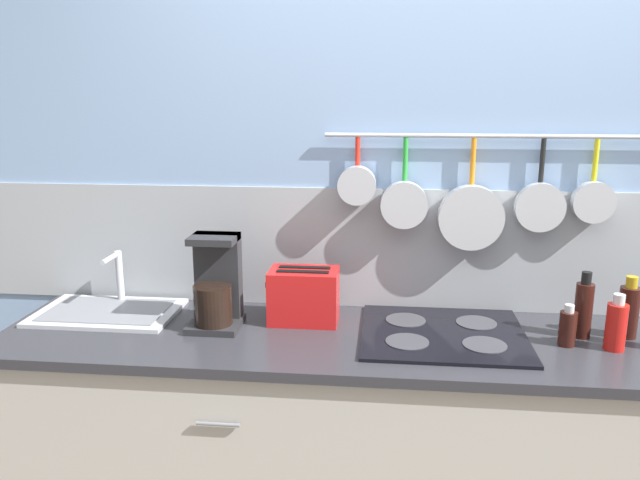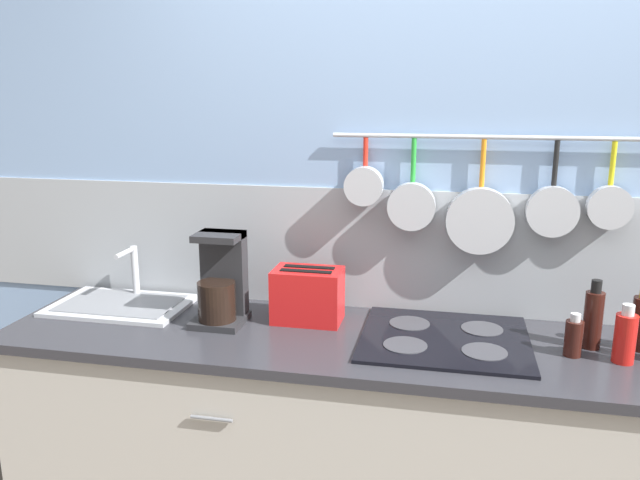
% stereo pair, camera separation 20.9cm
% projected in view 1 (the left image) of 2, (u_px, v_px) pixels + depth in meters
% --- Properties ---
extents(wall_back, '(7.20, 0.15, 2.60)m').
position_uv_depth(wall_back, '(468.00, 212.00, 2.36)').
color(wall_back, '#84A3CC').
rests_on(wall_back, ground_plane).
extents(cabinet_base, '(3.27, 0.60, 0.86)m').
position_uv_depth(cabinet_base, '(467.00, 462.00, 2.22)').
color(cabinet_base, '#B7B2A8').
rests_on(cabinet_base, ground_plane).
extents(countertop, '(3.31, 0.62, 0.03)m').
position_uv_depth(countertop, '(474.00, 346.00, 2.12)').
color(countertop, '#2D2D33').
rests_on(countertop, cabinet_base).
extents(sink_basin, '(0.52, 0.34, 0.22)m').
position_uv_depth(sink_basin, '(108.00, 310.00, 2.37)').
color(sink_basin, '#B7BABF').
rests_on(sink_basin, countertop).
extents(coffee_maker, '(0.18, 0.19, 0.33)m').
position_uv_depth(coffee_maker, '(216.00, 289.00, 2.23)').
color(coffee_maker, '#262628').
rests_on(coffee_maker, countertop).
extents(toaster, '(0.27, 0.16, 0.20)m').
position_uv_depth(toaster, '(304.00, 296.00, 2.28)').
color(toaster, red).
rests_on(toaster, countertop).
extents(cooktop, '(0.56, 0.51, 0.01)m').
position_uv_depth(cooktop, '(443.00, 334.00, 2.17)').
color(cooktop, black).
rests_on(cooktop, countertop).
extents(bottle_hot_sauce, '(0.06, 0.06, 0.14)m').
position_uv_depth(bottle_hot_sauce, '(568.00, 328.00, 2.07)').
color(bottle_hot_sauce, '#33140F').
rests_on(bottle_hot_sauce, countertop).
extents(bottle_cooking_wine, '(0.06, 0.06, 0.23)m').
position_uv_depth(bottle_cooking_wine, '(583.00, 309.00, 2.13)').
color(bottle_cooking_wine, '#33140F').
rests_on(bottle_cooking_wine, countertop).
extents(bottle_sesame_oil, '(0.07, 0.07, 0.19)m').
position_uv_depth(bottle_sesame_oil, '(616.00, 325.00, 2.03)').
color(bottle_sesame_oil, red).
rests_on(bottle_sesame_oil, countertop).
extents(bottle_dish_soap, '(0.07, 0.07, 0.22)m').
position_uv_depth(bottle_dish_soap, '(628.00, 310.00, 2.13)').
color(bottle_dish_soap, '#33140F').
rests_on(bottle_dish_soap, countertop).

